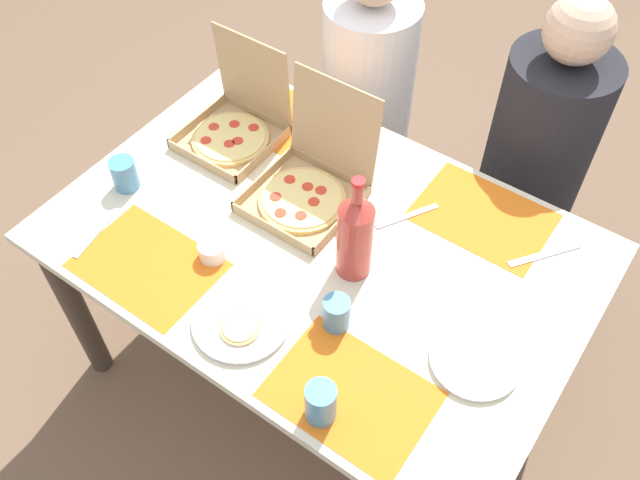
{
  "coord_description": "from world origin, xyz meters",
  "views": [
    {
      "loc": [
        0.66,
        -0.94,
        2.14
      ],
      "look_at": [
        0.0,
        0.0,
        0.72
      ],
      "focal_mm": 38.58,
      "sensor_mm": 36.0,
      "label": 1
    }
  ],
  "objects": [
    {
      "name": "ground_plane",
      "position": [
        0.0,
        0.0,
        0.0
      ],
      "size": [
        6.0,
        6.0,
        0.0
      ],
      "primitive_type": "plane",
      "color": "brown"
    },
    {
      "name": "dining_table",
      "position": [
        0.0,
        0.0,
        0.62
      ],
      "size": [
        1.4,
        0.95,
        0.72
      ],
      "color": "#3F3328",
      "rests_on": "ground_plane"
    },
    {
      "name": "placemat_near_left",
      "position": [
        -0.31,
        -0.33,
        0.73
      ],
      "size": [
        0.36,
        0.26,
        0.0
      ],
      "primitive_type": "cube",
      "color": "orange",
      "rests_on": "dining_table"
    },
    {
      "name": "placemat_near_right",
      "position": [
        0.31,
        -0.33,
        0.73
      ],
      "size": [
        0.36,
        0.26,
        0.0
      ],
      "primitive_type": "cube",
      "color": "orange",
      "rests_on": "dining_table"
    },
    {
      "name": "placemat_far_left",
      "position": [
        -0.31,
        0.33,
        0.73
      ],
      "size": [
        0.36,
        0.26,
        0.0
      ],
      "primitive_type": "cube",
      "color": "orange",
      "rests_on": "dining_table"
    },
    {
      "name": "placemat_far_right",
      "position": [
        0.31,
        0.33,
        0.73
      ],
      "size": [
        0.36,
        0.26,
        0.0
      ],
      "primitive_type": "cube",
      "color": "orange",
      "rests_on": "dining_table"
    },
    {
      "name": "pizza_box_corner_right",
      "position": [
        -0.12,
        0.11,
        0.77
      ],
      "size": [
        0.28,
        0.31,
        0.31
      ],
      "color": "tan",
      "rests_on": "dining_table"
    },
    {
      "name": "pizza_box_corner_left",
      "position": [
        -0.44,
        0.18,
        0.77
      ],
      "size": [
        0.26,
        0.27,
        0.3
      ],
      "color": "tan",
      "rests_on": "dining_table"
    },
    {
      "name": "plate_near_left",
      "position": [
        -0.0,
        -0.32,
        0.73
      ],
      "size": [
        0.24,
        0.24,
        0.03
      ],
      "color": "white",
      "rests_on": "dining_table"
    },
    {
      "name": "plate_far_left",
      "position": [
        0.5,
        -0.09,
        0.73
      ],
      "size": [
        0.21,
        0.21,
        0.02
      ],
      "color": "white",
      "rests_on": "dining_table"
    },
    {
      "name": "soda_bottle",
      "position": [
        0.12,
        -0.03,
        0.86
      ],
      "size": [
        0.09,
        0.09,
        0.32
      ],
      "color": "#B2382D",
      "rests_on": "dining_table"
    },
    {
      "name": "cup_spare",
      "position": [
        -0.56,
        -0.15,
        0.77
      ],
      "size": [
        0.07,
        0.07,
        0.09
      ],
      "primitive_type": "cylinder",
      "color": "teal",
      "rests_on": "dining_table"
    },
    {
      "name": "cup_red",
      "position": [
        0.18,
        -0.19,
        0.77
      ],
      "size": [
        0.07,
        0.07,
        0.09
      ],
      "primitive_type": "cylinder",
      "color": "teal",
      "rests_on": "dining_table"
    },
    {
      "name": "cup_dark",
      "position": [
        0.29,
        -0.4,
        0.78
      ],
      "size": [
        0.07,
        0.07,
        0.11
      ],
      "primitive_type": "cylinder",
      "color": "teal",
      "rests_on": "dining_table"
    },
    {
      "name": "condiment_bowl",
      "position": [
        -0.19,
        -0.2,
        0.75
      ],
      "size": [
        0.07,
        0.07,
        0.05
      ],
      "primitive_type": "cylinder",
      "color": "white",
      "rests_on": "dining_table"
    },
    {
      "name": "fork_by_far_right",
      "position": [
        0.15,
        0.2,
        0.73
      ],
      "size": [
        0.11,
        0.17,
        0.0
      ],
      "primitive_type": "cube",
      "rotation": [
        0.0,
        0.0,
        1.04
      ],
      "color": "#B7B7BC",
      "rests_on": "dining_table"
    },
    {
      "name": "fork_by_far_left",
      "position": [
        -0.5,
        -0.33,
        0.73
      ],
      "size": [
        0.05,
        0.19,
        0.0
      ],
      "primitive_type": "cube",
      "rotation": [
        0.0,
        0.0,
        1.76
      ],
      "color": "#B7B7BC",
      "rests_on": "dining_table"
    },
    {
      "name": "knife_by_near_left",
      "position": [
        0.51,
        0.3,
        0.73
      ],
      "size": [
        0.14,
        0.18,
        0.0
      ],
      "primitive_type": "cube",
      "rotation": [
        0.0,
        0.0,
        0.94
      ],
      "color": "#B7B7BC",
      "rests_on": "dining_table"
    },
    {
      "name": "diner_left_seat",
      "position": [
        -0.31,
        0.74,
        0.51
      ],
      "size": [
        0.32,
        0.32,
        1.13
      ],
      "color": "white",
      "rests_on": "ground_plane"
    },
    {
      "name": "diner_right_seat",
      "position": [
        0.31,
        0.74,
        0.53
      ],
      "size": [
        0.32,
        0.32,
        1.18
      ],
      "color": "black",
      "rests_on": "ground_plane"
    }
  ]
}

